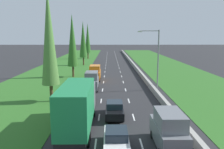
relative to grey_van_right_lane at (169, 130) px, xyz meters
The scene contains 17 objects.
ground_plane 45.72m from the grey_van_right_lane, 94.55° to the left, with size 300.00×300.00×0.00m, color #28282B.
grass_verge_left 48.40m from the grey_van_right_lane, 109.66° to the left, with size 14.00×140.00×0.04m, color #2D6623.
grass_verge_right 46.82m from the grey_van_right_lane, 76.75° to the left, with size 14.00×140.00×0.04m, color #2D6623.
median_barrier 45.62m from the grey_van_right_lane, 87.39° to the left, with size 0.44×120.00×0.85m, color #9E9B93.
lane_markings 45.72m from the grey_van_right_lane, 94.55° to the left, with size 3.64×116.00×0.01m.
grey_van_right_lane is the anchor object (origin of this frame).
white_sedan_centre_lane 3.88m from the grey_van_right_lane, behind, with size 1.82×4.50×1.64m.
black_sedan_centre_lane 7.70m from the grey_van_right_lane, 119.76° to the left, with size 1.82×4.50×1.64m.
green_box_truck_left_lane 7.79m from the grey_van_right_lane, 154.83° to the left, with size 2.46×9.40×4.18m.
black_hatchback_left_lane_third 13.76m from the grey_van_right_lane, 121.45° to the left, with size 1.74×3.90×1.72m.
grey_van_left_lane 19.89m from the grey_van_right_lane, 110.60° to the left, with size 1.96×4.90×2.82m.
orange_van_left_lane 27.21m from the grey_van_right_lane, 104.87° to the left, with size 1.96×4.90×2.82m.
poplar_tree_second 18.16m from the grey_van_right_lane, 133.02° to the left, with size 2.14×2.14×13.76m.
poplar_tree_third 32.68m from the grey_van_right_lane, 111.06° to the left, with size 2.11×2.11×12.29m.
poplar_tree_fourth 50.37m from the grey_van_right_lane, 103.34° to the left, with size 2.10×2.10×12.09m.
poplar_tree_fifth 68.50m from the grey_van_right_lane, 100.13° to the left, with size 2.11×2.11×12.42m.
street_light_mast 19.19m from the grey_van_right_lane, 82.06° to the left, with size 3.20×0.28×9.00m.
Camera 1 is at (-0.66, -1.65, 8.17)m, focal length 37.58 mm.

